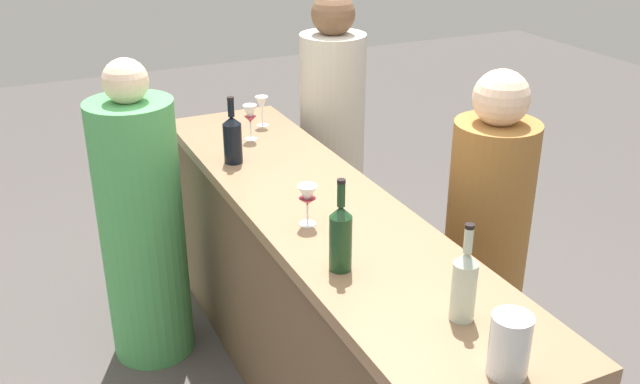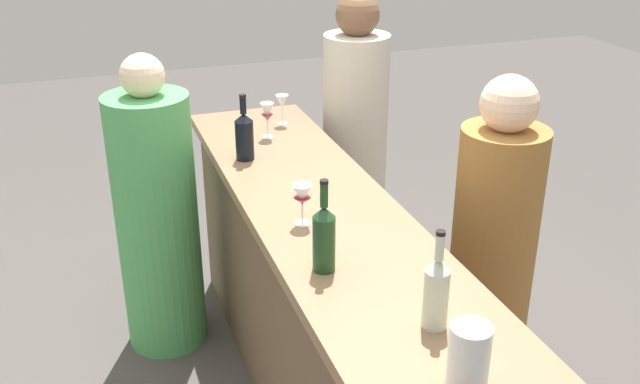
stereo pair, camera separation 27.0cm
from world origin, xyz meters
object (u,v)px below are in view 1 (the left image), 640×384
wine_glass_near_left (262,104)px  person_center_guest (332,154)px  wine_bottle_second_left_olive_green (341,236)px  person_left_guest (485,253)px  wine_glass_near_right (307,197)px  wine_bottle_leftmost_clear_pale (464,284)px  wine_glass_near_center (250,116)px  wine_bottle_center_near_black (232,138)px  water_pitcher (510,345)px  person_right_guest (142,228)px

wine_glass_near_left → person_center_guest: bearing=-82.0°
wine_bottle_second_left_olive_green → person_left_guest: person_left_guest is taller
wine_glass_near_right → wine_bottle_leftmost_clear_pale: bearing=-168.0°
person_left_guest → wine_glass_near_center: bearing=-53.6°
wine_bottle_center_near_black → water_pitcher: size_ratio=1.72×
wine_bottle_leftmost_clear_pale → person_right_guest: bearing=20.1°
wine_glass_near_left → wine_glass_near_right: size_ratio=0.98×
wine_bottle_second_left_olive_green → person_left_guest: 1.01m
wine_bottle_leftmost_clear_pale → wine_bottle_center_near_black: size_ratio=1.02×
wine_bottle_second_left_olive_green → wine_bottle_center_near_black: bearing=0.6°
wine_glass_near_center → water_pitcher: 1.91m
wine_bottle_leftmost_clear_pale → wine_glass_near_right: size_ratio=1.97×
wine_glass_near_left → person_left_guest: 1.31m
wine_glass_near_right → person_left_guest: size_ratio=0.10×
wine_glass_near_left → person_left_guest: bearing=-152.5°
wine_glass_near_left → person_right_guest: (-0.20, 0.68, -0.44)m
wine_bottle_center_near_black → person_center_guest: (0.46, -0.71, -0.36)m
wine_glass_near_center → person_center_guest: (0.22, -0.54, -0.36)m
wine_glass_near_center → water_pitcher: size_ratio=0.99×
wine_bottle_center_near_black → person_left_guest: size_ratio=0.20×
wine_bottle_leftmost_clear_pale → water_pitcher: wine_bottle_leftmost_clear_pale is taller
wine_bottle_center_near_black → wine_glass_near_center: (0.24, -0.17, 0.01)m
wine_bottle_leftmost_clear_pale → person_right_guest: 1.79m
wine_bottle_center_near_black → person_right_guest: 0.63m
wine_bottle_second_left_olive_green → wine_glass_near_center: (1.26, -0.16, -0.00)m
wine_bottle_second_left_olive_green → wine_bottle_center_near_black: wine_bottle_second_left_olive_green is taller
wine_glass_near_center → wine_glass_near_right: bearing=172.4°
wine_bottle_second_left_olive_green → person_center_guest: person_center_guest is taller
wine_bottle_second_left_olive_green → wine_glass_near_left: 1.45m
wine_glass_near_center → water_pitcher: bearing=179.8°
wine_bottle_leftmost_clear_pale → water_pitcher: (-0.25, 0.04, -0.03)m
wine_bottle_second_left_olive_green → wine_glass_near_right: bearing=-5.9°
person_center_guest → person_right_guest: size_ratio=1.11×
person_left_guest → person_right_guest: person_left_guest is taller
wine_bottle_leftmost_clear_pale → wine_glass_near_right: 0.75m
wine_bottle_center_near_black → wine_glass_near_right: (-0.69, -0.05, -0.00)m
person_left_guest → wine_bottle_second_left_olive_green: bearing=20.6°
wine_bottle_center_near_black → water_pitcher: 1.68m
wine_bottle_leftmost_clear_pale → wine_glass_near_center: (1.66, 0.03, 0.00)m
water_pitcher → person_right_guest: size_ratio=0.12×
wine_bottle_leftmost_clear_pale → person_center_guest: bearing=-15.2°
wine_glass_near_right → person_center_guest: size_ratio=0.10×
wine_bottle_center_near_black → wine_glass_near_center: wine_bottle_center_near_black is taller
wine_bottle_leftmost_clear_pale → wine_bottle_center_near_black: 1.44m
water_pitcher → person_center_guest: (2.14, -0.55, -0.33)m
wine_bottle_center_near_black → water_pitcher: (-1.68, -0.16, -0.03)m
wine_glass_near_right → person_right_guest: size_ratio=0.11×
person_right_guest → person_left_guest: bearing=-17.8°
wine_glass_near_left → wine_glass_near_center: bearing=143.4°
wine_bottle_second_left_olive_green → wine_glass_near_right: size_ratio=2.04×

